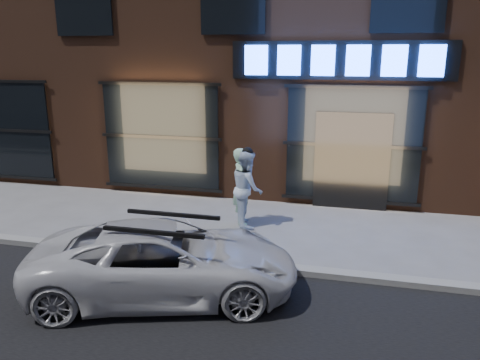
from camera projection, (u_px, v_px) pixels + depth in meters
name	position (u px, v px, depth m)	size (l,w,h in m)	color
ground	(345.00, 278.00, 8.10)	(90.00, 90.00, 0.00)	slate
curb	(345.00, 275.00, 8.08)	(60.00, 0.25, 0.12)	gray
storefront_building	(361.00, 6.00, 14.23)	(30.20, 8.28, 10.30)	#54301E
man_bowtie	(242.00, 186.00, 10.53)	(0.63, 0.42, 1.74)	#B8F2CB
man_cap	(247.00, 188.00, 10.43)	(0.83, 0.65, 1.71)	white
white_suv	(165.00, 260.00, 7.44)	(1.94, 4.21, 1.17)	silver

